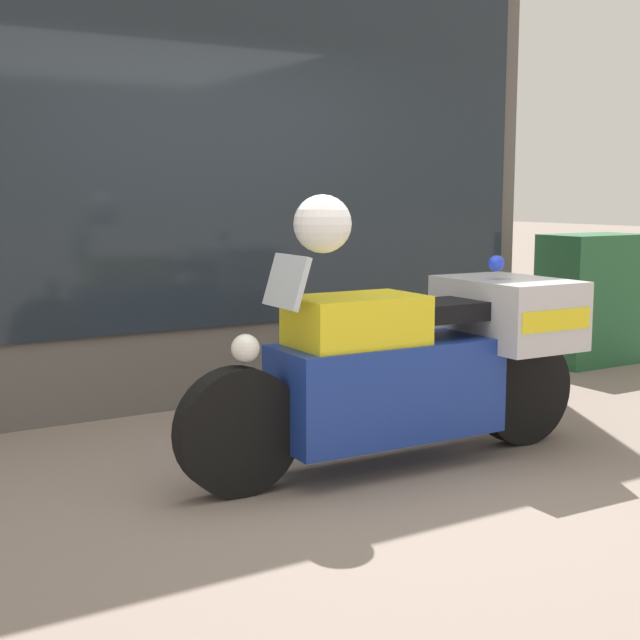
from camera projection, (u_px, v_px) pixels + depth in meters
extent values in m
plane|color=gray|center=(355.00, 475.00, 4.61)|extent=(60.00, 60.00, 0.00)
cube|color=#56514C|center=(193.00, 104.00, 6.01)|extent=(5.54, 0.40, 4.09)
cube|color=#1E262D|center=(262.00, 97.00, 6.04)|extent=(4.42, 0.02, 3.09)
cube|color=slate|center=(245.00, 356.00, 6.47)|extent=(4.20, 0.30, 0.55)
cube|color=silver|center=(234.00, 214.00, 6.44)|extent=(4.20, 0.02, 1.54)
cube|color=beige|center=(242.00, 105.00, 6.21)|extent=(4.20, 0.30, 0.03)
cube|color=#B7B2A8|center=(26.00, 86.00, 5.45)|extent=(0.18, 0.04, 0.05)
cube|color=black|center=(176.00, 95.00, 5.95)|extent=(0.18, 0.04, 0.05)
cube|color=#C68E19|center=(302.00, 103.00, 6.46)|extent=(0.18, 0.04, 0.05)
cube|color=navy|center=(410.00, 110.00, 6.97)|extent=(0.18, 0.04, 0.05)
cube|color=#2D8E42|center=(67.00, 314.00, 5.68)|extent=(0.19, 0.03, 0.27)
cube|color=white|center=(248.00, 301.00, 6.35)|extent=(0.19, 0.01, 0.27)
cube|color=#2866B7|center=(395.00, 291.00, 7.02)|extent=(0.19, 0.02, 0.27)
cylinder|color=black|center=(238.00, 431.00, 4.29)|extent=(0.63, 0.16, 0.63)
cylinder|color=black|center=(522.00, 390.00, 5.18)|extent=(0.63, 0.16, 0.63)
cube|color=navy|center=(387.00, 389.00, 4.69)|extent=(1.25, 0.51, 0.51)
cube|color=yellow|center=(357.00, 323.00, 4.55)|extent=(0.68, 0.44, 0.28)
cube|color=black|center=(431.00, 311.00, 4.78)|extent=(0.73, 0.37, 0.10)
cube|color=#B7B7BC|center=(507.00, 312.00, 5.05)|extent=(0.56, 0.79, 0.38)
cube|color=yellow|center=(507.00, 312.00, 5.05)|extent=(0.51, 0.80, 0.11)
cube|color=#B2BCC6|center=(287.00, 282.00, 4.32)|extent=(0.12, 0.33, 0.26)
sphere|color=white|center=(245.00, 348.00, 4.25)|extent=(0.14, 0.14, 0.14)
sphere|color=blue|center=(496.00, 263.00, 4.96)|extent=(0.09, 0.09, 0.09)
cube|color=#235633|center=(591.00, 299.00, 7.60)|extent=(0.87, 0.51, 1.11)
sphere|color=white|center=(323.00, 224.00, 4.38)|extent=(0.29, 0.29, 0.29)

